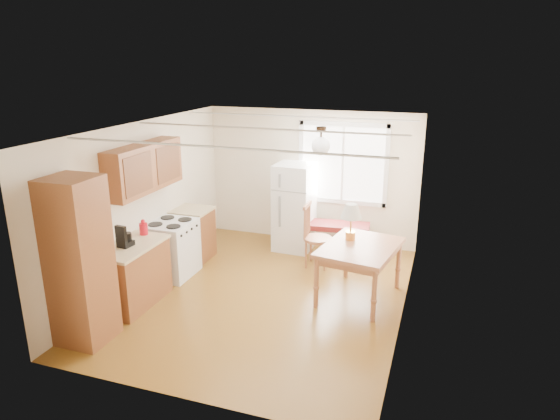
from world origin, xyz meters
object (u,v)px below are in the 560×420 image
at_px(refrigerator, 294,207).
at_px(bench, 334,227).
at_px(chair, 312,231).
at_px(dining_table, 360,252).

bearing_deg(refrigerator, bench, 2.03).
height_order(refrigerator, chair, refrigerator).
xyz_separation_m(bench, dining_table, (0.73, -1.57, 0.21)).
relative_size(refrigerator, chair, 1.47).
height_order(dining_table, chair, chair).
bearing_deg(chair, bench, 69.09).
bearing_deg(refrigerator, dining_table, -44.18).
height_order(bench, chair, chair).
bearing_deg(refrigerator, chair, -48.80).
distance_m(bench, chair, 0.70).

